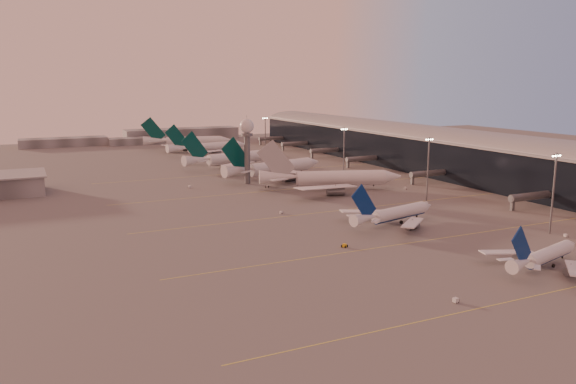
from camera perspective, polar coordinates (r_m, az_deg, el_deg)
name	(u,v)px	position (r m, az deg, el deg)	size (l,w,h in m)	color
ground	(395,258)	(152.19, 10.78, -6.63)	(700.00, 700.00, 0.00)	#5C5959
taxiway_markings	(372,206)	(213.15, 8.48, -1.43)	(180.00, 185.25, 0.02)	#D7CF4C
terminal	(440,152)	(300.62, 15.21, 3.99)	(57.00, 362.00, 23.04)	black
radar_tower	(247,138)	(254.81, -4.19, 5.48)	(6.40, 6.40, 31.10)	slate
mast_a	(554,190)	(188.36, 25.37, 0.21)	(3.60, 0.56, 25.00)	slate
mast_b	(428,166)	(224.64, 14.05, 2.57)	(3.60, 0.56, 25.00)	slate
mast_c	(344,151)	(266.40, 5.71, 4.14)	(3.60, 0.56, 25.00)	slate
mast_d	(265,135)	(345.40, -2.32, 5.78)	(3.60, 0.56, 25.00)	slate
distant_horizon	(149,137)	(452.51, -13.93, 5.48)	(165.00, 37.50, 9.00)	#595C60
narrowbody_near	(545,258)	(155.14, 24.63, -6.10)	(33.05, 26.03, 13.17)	silver
narrowbody_mid	(394,215)	(186.19, 10.75, -2.36)	(38.61, 30.44, 15.34)	silver
widebody_white	(332,181)	(242.17, 4.45, 1.09)	(60.47, 47.66, 22.12)	silver
greentail_a	(275,170)	(272.11, -1.37, 2.23)	(58.12, 46.34, 21.57)	silver
greentail_b	(230,160)	(308.17, -5.87, 3.21)	(56.98, 45.46, 21.10)	silver
greentail_c	(208,149)	(363.25, -8.09, 4.34)	(56.08, 44.97, 20.46)	silver
greentail_d	(188,143)	(398.47, -10.11, 4.92)	(60.70, 48.51, 22.34)	silver
gsv_truck_a	(457,297)	(125.91, 16.82, -10.22)	(5.54, 2.40, 2.18)	silver
gsv_catering_a	(567,231)	(188.61, 26.46, -3.57)	(4.58, 2.28, 3.71)	silver
gsv_tug_mid	(344,246)	(159.74, 5.76, -5.45)	(3.32, 3.86, 0.95)	yellow
gsv_truck_b	(427,202)	(219.25, 13.97, -0.96)	(6.01, 2.37, 2.41)	silver
gsv_truck_c	(282,211)	(198.75, -0.62, -1.94)	(5.02, 3.01, 1.91)	silver
gsv_catering_b	(406,185)	(249.12, 11.88, 0.72)	(5.03, 3.51, 3.78)	silver
gsv_tug_far	(267,187)	(247.73, -2.14, 0.56)	(3.48, 3.90, 0.96)	silver
gsv_truck_d	(189,185)	(250.58, -10.02, 0.68)	(3.60, 6.17, 2.35)	silver
gsv_tug_hangar	(289,165)	(312.74, 0.06, 2.80)	(4.41, 3.14, 1.15)	yellow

